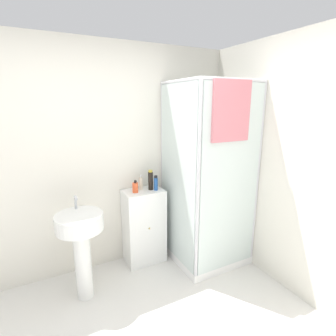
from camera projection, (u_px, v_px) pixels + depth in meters
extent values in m
cube|color=silver|center=(88.00, 162.00, 2.82)|extent=(6.40, 0.06, 2.50)
cube|color=white|center=(204.00, 252.00, 3.30)|extent=(0.82, 0.82, 0.09)
cylinder|color=silver|center=(214.00, 165.00, 3.56)|extent=(0.04, 0.04, 2.10)
cylinder|color=silver|center=(163.00, 171.00, 3.21)|extent=(0.04, 0.04, 2.10)
cylinder|color=silver|center=(257.00, 179.00, 2.89)|extent=(0.04, 0.04, 2.10)
cylinder|color=silver|center=(198.00, 190.00, 2.54)|extent=(0.04, 0.04, 2.10)
cylinder|color=silver|center=(236.00, 80.00, 2.46)|extent=(0.78, 0.04, 0.04)
cylinder|color=silver|center=(191.00, 84.00, 3.13)|extent=(0.78, 0.04, 0.04)
cylinder|color=silver|center=(179.00, 81.00, 2.63)|extent=(0.04, 0.78, 0.04)
cylinder|color=silver|center=(239.00, 83.00, 2.97)|extent=(0.04, 0.78, 0.04)
cube|color=silver|center=(230.00, 182.00, 2.70)|extent=(0.74, 0.01, 1.97)
cube|color=silver|center=(177.00, 177.00, 2.87)|extent=(0.01, 0.74, 1.97)
cylinder|color=#B7BABF|center=(205.00, 180.00, 3.47)|extent=(0.02, 0.02, 1.57)
cylinder|color=#B7BABF|center=(210.00, 118.00, 3.23)|extent=(0.07, 0.07, 0.04)
cube|color=#D1757F|center=(232.00, 111.00, 2.48)|extent=(0.44, 0.03, 0.58)
cube|color=white|center=(144.00, 226.00, 3.10)|extent=(0.46, 0.31, 0.89)
sphere|color=gold|center=(149.00, 229.00, 2.95)|extent=(0.02, 0.02, 0.02)
cylinder|color=white|center=(83.00, 264.00, 2.52)|extent=(0.16, 0.16, 0.73)
cylinder|color=white|center=(80.00, 222.00, 2.41)|extent=(0.44, 0.44, 0.15)
cylinder|color=#B7BABF|center=(76.00, 202.00, 2.51)|extent=(0.02, 0.02, 0.13)
cube|color=#B7BABF|center=(76.00, 198.00, 2.47)|extent=(0.02, 0.07, 0.02)
cylinder|color=#E5562D|center=(135.00, 188.00, 2.92)|extent=(0.06, 0.06, 0.11)
cylinder|color=black|center=(135.00, 182.00, 2.90)|extent=(0.02, 0.02, 0.02)
cube|color=black|center=(136.00, 181.00, 2.89)|extent=(0.02, 0.04, 0.01)
cylinder|color=black|center=(151.00, 181.00, 3.00)|extent=(0.06, 0.06, 0.21)
cylinder|color=gold|center=(150.00, 171.00, 2.97)|extent=(0.05, 0.05, 0.02)
cylinder|color=#1E4C93|center=(156.00, 184.00, 2.99)|extent=(0.05, 0.05, 0.15)
cylinder|color=black|center=(156.00, 177.00, 2.97)|extent=(0.04, 0.04, 0.02)
cylinder|color=beige|center=(141.00, 183.00, 3.02)|extent=(0.04, 0.04, 0.14)
cylinder|color=silver|center=(141.00, 177.00, 3.00)|extent=(0.02, 0.02, 0.02)
cube|color=silver|center=(141.00, 175.00, 2.98)|extent=(0.01, 0.02, 0.01)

